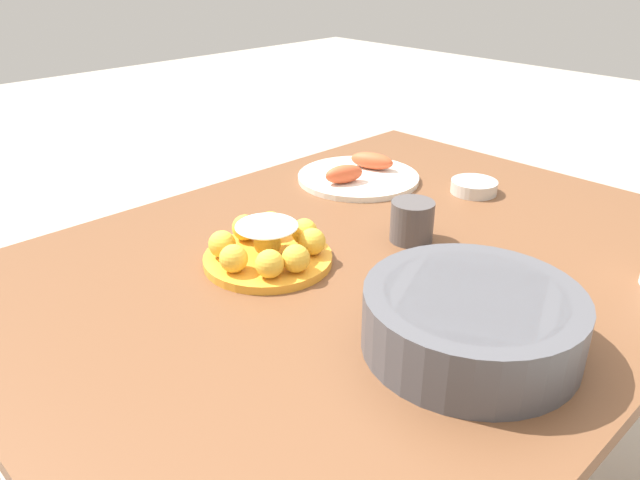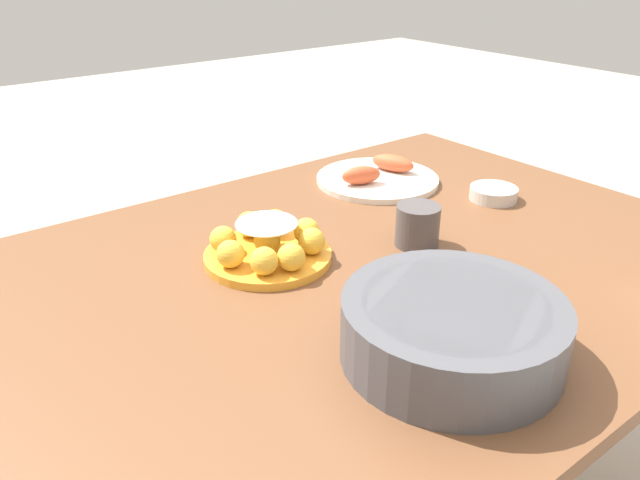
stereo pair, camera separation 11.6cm
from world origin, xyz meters
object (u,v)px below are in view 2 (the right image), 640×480
at_px(serving_bowl, 453,328).
at_px(cup_near, 418,226).
at_px(seafood_platter, 378,177).
at_px(cake_plate, 268,245).
at_px(sauce_bowl, 493,193).
at_px(dining_table, 370,299).

relative_size(serving_bowl, cup_near, 3.71).
bearing_deg(cup_near, seafood_platter, -120.01).
relative_size(cake_plate, cup_near, 2.79).
height_order(serving_bowl, cup_near, serving_bowl).
bearing_deg(sauce_bowl, cake_plate, -6.41).
xyz_separation_m(dining_table, cup_near, (-0.11, 0.01, 0.13)).
distance_m(cake_plate, serving_bowl, 0.41).
xyz_separation_m(dining_table, serving_bowl, (0.12, 0.30, 0.14)).
xyz_separation_m(serving_bowl, seafood_platter, (-0.40, -0.59, -0.04)).
height_order(sauce_bowl, seafood_platter, seafood_platter).
bearing_deg(sauce_bowl, serving_bowl, 32.81).
distance_m(serving_bowl, cup_near, 0.37).
bearing_deg(cup_near, serving_bowl, 51.85).
relative_size(serving_bowl, seafood_platter, 1.06).
bearing_deg(cup_near, dining_table, -5.07).
bearing_deg(serving_bowl, sauce_bowl, -147.19).
bearing_deg(seafood_platter, serving_bowl, 55.84).
xyz_separation_m(dining_table, seafood_platter, (-0.29, -0.30, 0.10)).
height_order(dining_table, serving_bowl, serving_bowl).
relative_size(dining_table, seafood_platter, 4.63).
distance_m(cake_plate, cup_near, 0.29).
bearing_deg(cup_near, sauce_bowl, -169.46).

